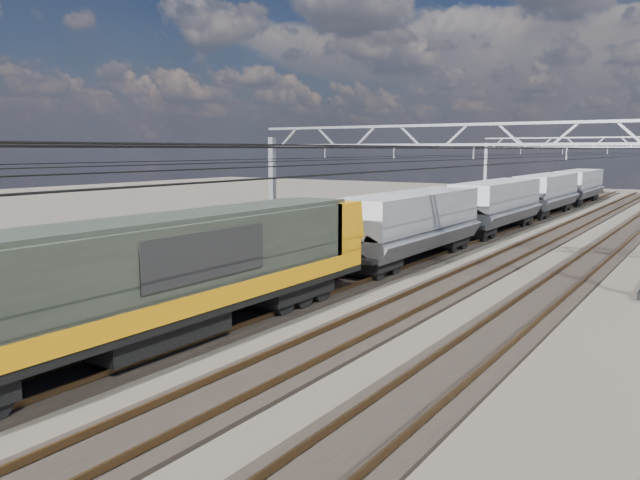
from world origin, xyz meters
The scene contains 13 objects.
ground centered at (0.00, 0.00, 0.00)m, with size 160.00×160.00×0.00m, color #2B2520.
track_outer_west centered at (-6.00, 0.00, 0.07)m, with size 2.60×140.00×0.30m.
track_loco centered at (-2.00, 0.00, 0.07)m, with size 2.60×140.00×0.30m.
track_inner_east centered at (2.00, 0.00, 0.07)m, with size 2.60×140.00×0.30m.
track_outer_east centered at (6.00, 0.00, 0.07)m, with size 2.60×140.00×0.30m.
catenary_gantry_mid centered at (0.00, 4.00, 3.91)m, with size 19.90×0.90×7.11m.
catenary_gantry_far centered at (0.00, 40.00, 3.91)m, with size 19.90×0.90×7.11m.
overhead_wires centered at (0.00, 8.00, 5.75)m, with size 12.03×140.00×0.53m.
locomotive centered at (-2.00, -11.50, 2.33)m, with size 2.76×21.10×3.62m.
hopper_wagon_lead centered at (-2.00, 6.20, 2.23)m, with size 3.38×13.00×3.25m.
hopper_wagon_mid centered at (-2.00, 20.40, 2.23)m, with size 3.38×13.00×3.25m.
hopper_wagon_third centered at (-2.00, 34.60, 2.23)m, with size 3.38×13.00×3.25m.
hopper_wagon_fourth centered at (-2.00, 48.80, 2.23)m, with size 3.38×13.00×3.25m.
Camera 1 is at (11.82, -23.54, 5.93)m, focal length 35.00 mm.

